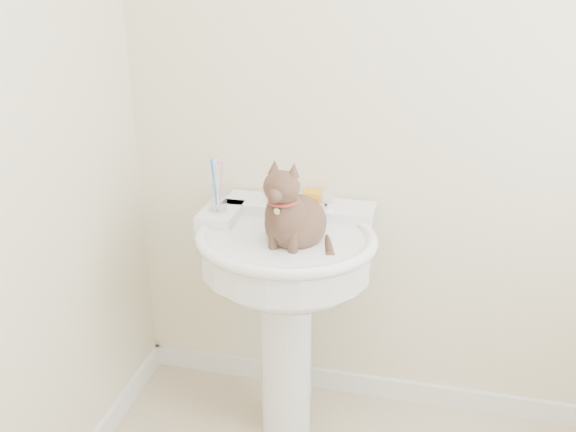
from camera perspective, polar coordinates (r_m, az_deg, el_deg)
The scene contains 7 objects.
wall_back at distance 2.25m, azimuth 12.55°, elevation 9.96°, with size 2.20×0.00×2.50m, color beige, non-canonical shape.
baseboard_back at distance 2.78m, azimuth 10.30°, elevation -15.00°, with size 2.20×0.02×0.09m, color white.
pedestal_sink at distance 2.23m, azimuth -0.21°, elevation -5.17°, with size 0.64×0.62×0.87m.
faucet at distance 2.27m, azimuth 0.76°, elevation 1.78°, with size 0.28×0.12×0.14m.
soap_bar at distance 2.35m, azimuth 2.45°, elevation 1.84°, with size 0.09×0.06×0.03m, color orange.
toothbrush_cup at distance 2.25m, azimuth -6.23°, elevation 1.63°, with size 0.07×0.07×0.18m.
cat at distance 2.09m, azimuth 0.46°, elevation -0.17°, with size 0.23×0.28×0.42m.
Camera 1 is at (0.02, -1.09, 1.76)m, focal length 40.00 mm.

